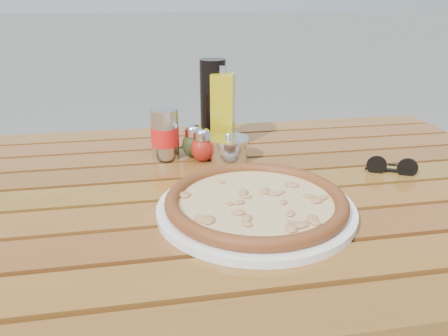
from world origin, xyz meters
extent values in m
cube|color=#34200B|center=(0.64, 0.39, 0.35)|extent=(0.06, 0.06, 0.70)
cube|color=#371C0C|center=(0.00, 0.00, 0.70)|extent=(1.36, 0.86, 0.04)
cube|color=#4F2B0E|center=(0.00, -0.41, 0.73)|extent=(1.40, 0.09, 0.03)
cube|color=#582F0F|center=(0.00, -0.30, 0.73)|extent=(1.40, 0.09, 0.03)
cube|color=#53280E|center=(0.00, -0.20, 0.73)|extent=(1.40, 0.09, 0.03)
cube|color=#5C2F10|center=(0.00, -0.10, 0.73)|extent=(1.40, 0.09, 0.03)
cube|color=#58340F|center=(0.00, 0.00, 0.73)|extent=(1.40, 0.09, 0.03)
cube|color=#50290E|center=(0.00, 0.10, 0.73)|extent=(1.40, 0.09, 0.03)
cube|color=#572D0F|center=(0.00, 0.20, 0.73)|extent=(1.40, 0.09, 0.03)
cube|color=#5B2C10|center=(0.00, 0.30, 0.73)|extent=(1.40, 0.09, 0.03)
cube|color=#5C3110|center=(0.00, 0.41, 0.73)|extent=(1.40, 0.09, 0.03)
cylinder|color=white|center=(0.03, -0.13, 0.76)|extent=(0.36, 0.36, 0.01)
cylinder|color=#FEEDB6|center=(0.03, -0.13, 0.77)|extent=(0.33, 0.33, 0.01)
torus|color=black|center=(0.03, -0.13, 0.77)|extent=(0.36, 0.36, 0.03)
ellipsoid|color=#B12414|center=(-0.03, 0.15, 0.78)|extent=(0.07, 0.07, 0.06)
cylinder|color=silver|center=(-0.03, 0.15, 0.81)|extent=(0.05, 0.05, 0.02)
ellipsoid|color=silver|center=(-0.03, 0.15, 0.82)|extent=(0.05, 0.05, 0.02)
ellipsoid|color=#303917|center=(-0.05, 0.18, 0.78)|extent=(0.06, 0.06, 0.06)
cylinder|color=silver|center=(-0.05, 0.18, 0.81)|extent=(0.04, 0.04, 0.02)
ellipsoid|color=silver|center=(-0.05, 0.18, 0.82)|extent=(0.04, 0.04, 0.02)
cylinder|color=black|center=(0.02, 0.27, 0.86)|extent=(0.07, 0.07, 0.22)
cylinder|color=silver|center=(-0.11, 0.19, 0.81)|extent=(0.08, 0.08, 0.12)
cylinder|color=red|center=(-0.11, 0.19, 0.81)|extent=(0.08, 0.08, 0.04)
cube|color=#B49F13|center=(0.04, 0.24, 0.84)|extent=(0.07, 0.07, 0.19)
cylinder|color=silver|center=(0.04, 0.24, 0.95)|extent=(0.03, 0.03, 0.02)
cylinder|color=silver|center=(0.03, 0.13, 0.78)|extent=(0.10, 0.10, 0.05)
cylinder|color=white|center=(0.03, 0.13, 0.81)|extent=(0.11, 0.11, 0.01)
sphere|color=silver|center=(0.03, 0.13, 0.81)|extent=(0.02, 0.02, 0.01)
cylinder|color=black|center=(0.34, 0.01, 0.77)|extent=(0.04, 0.02, 0.04)
cylinder|color=black|center=(0.40, -0.02, 0.77)|extent=(0.04, 0.02, 0.04)
cube|color=black|center=(0.37, -0.01, 0.77)|extent=(0.02, 0.01, 0.00)
cube|color=black|center=(0.37, 0.01, 0.75)|extent=(0.08, 0.04, 0.00)
cube|color=black|center=(0.39, 0.01, 0.75)|extent=(0.08, 0.04, 0.00)
camera|label=1|loc=(-0.15, -0.82, 1.12)|focal=35.00mm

